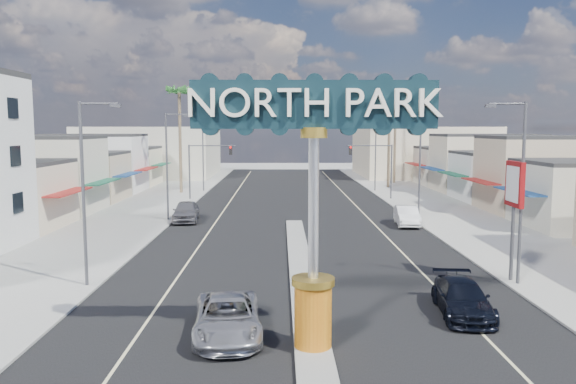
{
  "coord_description": "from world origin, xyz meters",
  "views": [
    {
      "loc": [
        -1.13,
        -16.87,
        7.71
      ],
      "look_at": [
        -0.72,
        12.84,
        4.36
      ],
      "focal_mm": 35.0,
      "sensor_mm": 36.0,
      "label": 1
    }
  ],
  "objects_px": {
    "streetlight_r_far": "(374,150)",
    "palm_left_far": "(179,96)",
    "streetlight_l_mid": "(169,161)",
    "streetlight_l_far": "(204,151)",
    "streetlight_r_mid": "(418,161)",
    "car_parked_right": "(407,216)",
    "bank_pylon_sign": "(514,191)",
    "suv_left": "(227,317)",
    "car_parked_left": "(186,211)",
    "gateway_sign": "(314,182)",
    "traffic_signal_right": "(375,161)",
    "streetlight_r_near": "(519,184)",
    "traffic_signal_left": "(206,161)",
    "suv_right": "(462,298)",
    "palm_right_far": "(396,95)",
    "palm_right_mid": "(390,106)",
    "streetlight_l_near": "(86,184)"
  },
  "relations": [
    {
      "from": "streetlight_r_near",
      "to": "streetlight_r_mid",
      "type": "bearing_deg",
      "value": 90.0
    },
    {
      "from": "streetlight_r_far",
      "to": "palm_left_far",
      "type": "relative_size",
      "value": 0.69
    },
    {
      "from": "palm_right_far",
      "to": "bank_pylon_sign",
      "type": "relative_size",
      "value": 2.35
    },
    {
      "from": "streetlight_l_near",
      "to": "suv_right",
      "type": "distance_m",
      "value": 17.95
    },
    {
      "from": "streetlight_l_mid",
      "to": "car_parked_left",
      "type": "distance_m",
      "value": 4.46
    },
    {
      "from": "streetlight_l_mid",
      "to": "car_parked_right",
      "type": "distance_m",
      "value": 20.07
    },
    {
      "from": "car_parked_right",
      "to": "streetlight_l_mid",
      "type": "bearing_deg",
      "value": 177.23
    },
    {
      "from": "streetlight_r_mid",
      "to": "suv_right",
      "type": "xyz_separation_m",
      "value": [
        -3.99,
        -24.29,
        -4.36
      ]
    },
    {
      "from": "traffic_signal_right",
      "to": "car_parked_left",
      "type": "bearing_deg",
      "value": -141.52
    },
    {
      "from": "streetlight_l_near",
      "to": "palm_right_mid",
      "type": "height_order",
      "value": "palm_right_mid"
    },
    {
      "from": "suv_right",
      "to": "traffic_signal_left",
      "type": "bearing_deg",
      "value": 117.75
    },
    {
      "from": "traffic_signal_left",
      "to": "palm_right_far",
      "type": "height_order",
      "value": "palm_right_far"
    },
    {
      "from": "palm_right_far",
      "to": "streetlight_r_mid",
      "type": "bearing_deg",
      "value": -98.12
    },
    {
      "from": "streetlight_l_far",
      "to": "suv_right",
      "type": "height_order",
      "value": "streetlight_l_far"
    },
    {
      "from": "streetlight_r_mid",
      "to": "car_parked_right",
      "type": "height_order",
      "value": "streetlight_r_mid"
    },
    {
      "from": "streetlight_l_near",
      "to": "suv_right",
      "type": "xyz_separation_m",
      "value": [
        16.88,
        -4.29,
        -4.36
      ]
    },
    {
      "from": "suv_left",
      "to": "streetlight_l_far",
      "type": "bearing_deg",
      "value": 93.31
    },
    {
      "from": "palm_right_far",
      "to": "suv_right",
      "type": "xyz_separation_m",
      "value": [
        -8.55,
        -56.29,
        -11.68
      ]
    },
    {
      "from": "streetlight_r_mid",
      "to": "streetlight_r_far",
      "type": "height_order",
      "value": "same"
    },
    {
      "from": "suv_right",
      "to": "bank_pylon_sign",
      "type": "distance_m",
      "value": 7.51
    },
    {
      "from": "streetlight_r_far",
      "to": "palm_left_far",
      "type": "distance_m",
      "value": 24.38
    },
    {
      "from": "suv_left",
      "to": "suv_right",
      "type": "height_order",
      "value": "suv_left"
    },
    {
      "from": "palm_right_mid",
      "to": "streetlight_l_mid",
      "type": "bearing_deg",
      "value": -132.03
    },
    {
      "from": "streetlight_r_mid",
      "to": "bank_pylon_sign",
      "type": "relative_size",
      "value": 1.5
    },
    {
      "from": "streetlight_l_near",
      "to": "streetlight_r_far",
      "type": "distance_m",
      "value": 46.9
    },
    {
      "from": "streetlight_r_mid",
      "to": "car_parked_left",
      "type": "bearing_deg",
      "value": -178.64
    },
    {
      "from": "streetlight_l_mid",
      "to": "streetlight_r_mid",
      "type": "xyz_separation_m",
      "value": [
        20.87,
        0.0,
        0.0
      ]
    },
    {
      "from": "gateway_sign",
      "to": "suv_right",
      "type": "bearing_deg",
      "value": 30.07
    },
    {
      "from": "palm_left_far",
      "to": "traffic_signal_left",
      "type": "bearing_deg",
      "value": -57.57
    },
    {
      "from": "streetlight_l_far",
      "to": "streetlight_r_mid",
      "type": "xyz_separation_m",
      "value": [
        20.87,
        -22.0,
        0.0
      ]
    },
    {
      "from": "streetlight_l_mid",
      "to": "suv_right",
      "type": "xyz_separation_m",
      "value": [
        16.88,
        -24.29,
        -4.36
      ]
    },
    {
      "from": "streetlight_r_mid",
      "to": "palm_right_mid",
      "type": "distance_m",
      "value": 26.71
    },
    {
      "from": "car_parked_left",
      "to": "streetlight_r_mid",
      "type": "bearing_deg",
      "value": -3.0
    },
    {
      "from": "streetlight_l_far",
      "to": "palm_left_far",
      "type": "height_order",
      "value": "palm_left_far"
    },
    {
      "from": "streetlight_r_near",
      "to": "palm_left_far",
      "type": "xyz_separation_m",
      "value": [
        -23.43,
        40.0,
        6.43
      ]
    },
    {
      "from": "streetlight_r_far",
      "to": "bank_pylon_sign",
      "type": "xyz_separation_m",
      "value": [
        0.07,
        -41.36,
        -0.42
      ]
    },
    {
      "from": "streetlight_l_mid",
      "to": "streetlight_l_far",
      "type": "bearing_deg",
      "value": 90.0
    },
    {
      "from": "streetlight_l_far",
      "to": "palm_right_mid",
      "type": "xyz_separation_m",
      "value": [
        23.43,
        4.0,
        5.54
      ]
    },
    {
      "from": "streetlight_l_far",
      "to": "streetlight_r_near",
      "type": "bearing_deg",
      "value": -63.58
    },
    {
      "from": "streetlight_r_far",
      "to": "streetlight_r_mid",
      "type": "bearing_deg",
      "value": -90.0
    },
    {
      "from": "palm_left_far",
      "to": "suv_right",
      "type": "relative_size",
      "value": 2.69
    },
    {
      "from": "streetlight_l_far",
      "to": "suv_left",
      "type": "distance_m",
      "value": 49.35
    },
    {
      "from": "palm_right_far",
      "to": "suv_left",
      "type": "distance_m",
      "value": 62.44
    },
    {
      "from": "traffic_signal_right",
      "to": "streetlight_r_near",
      "type": "bearing_deg",
      "value": -87.9
    },
    {
      "from": "suv_left",
      "to": "car_parked_left",
      "type": "xyz_separation_m",
      "value": [
        -5.89,
        26.15,
        0.13
      ]
    },
    {
      "from": "palm_right_far",
      "to": "traffic_signal_right",
      "type": "bearing_deg",
      "value": -107.9
    },
    {
      "from": "gateway_sign",
      "to": "suv_left",
      "type": "height_order",
      "value": "gateway_sign"
    },
    {
      "from": "streetlight_r_mid",
      "to": "bank_pylon_sign",
      "type": "bearing_deg",
      "value": -89.78
    },
    {
      "from": "streetlight_r_far",
      "to": "streetlight_r_near",
      "type": "bearing_deg",
      "value": -90.0
    },
    {
      "from": "traffic_signal_left",
      "to": "palm_left_far",
      "type": "distance_m",
      "value": 10.14
    }
  ]
}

